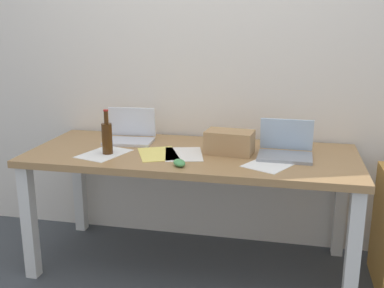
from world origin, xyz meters
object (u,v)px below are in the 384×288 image
at_px(computer_mouse, 179,163).
at_px(laptop_right, 285,149).
at_px(desk, 192,166).
at_px(laptop_left, 130,134).
at_px(beer_bottle, 107,137).
at_px(cardboard_box, 230,142).

bearing_deg(computer_mouse, laptop_right, -1.17).
distance_m(desk, laptop_right, 0.55).
bearing_deg(laptop_left, beer_bottle, -95.57).
distance_m(laptop_left, beer_bottle, 0.31).
xyz_separation_m(beer_bottle, cardboard_box, (0.69, 0.16, -0.03)).
xyz_separation_m(desk, computer_mouse, (-0.01, -0.27, 0.10)).
height_order(desk, beer_bottle, beer_bottle).
bearing_deg(beer_bottle, cardboard_box, 13.44).
xyz_separation_m(laptop_right, computer_mouse, (-0.55, -0.30, -0.03)).
xyz_separation_m(desk, laptop_right, (0.54, 0.02, 0.13)).
relative_size(beer_bottle, cardboard_box, 0.96).
height_order(laptop_left, laptop_right, laptop_left).
bearing_deg(cardboard_box, desk, -173.54).
xyz_separation_m(desk, laptop_left, (-0.44, 0.16, 0.13)).
bearing_deg(desk, laptop_left, 159.96).
distance_m(laptop_right, beer_bottle, 1.02).
xyz_separation_m(laptop_left, computer_mouse, (0.43, -0.43, -0.03)).
bearing_deg(laptop_right, computer_mouse, -151.53).
relative_size(laptop_right, beer_bottle, 1.17).
relative_size(laptop_right, computer_mouse, 3.05).
height_order(desk, laptop_left, laptop_left).
distance_m(laptop_left, cardboard_box, 0.67).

